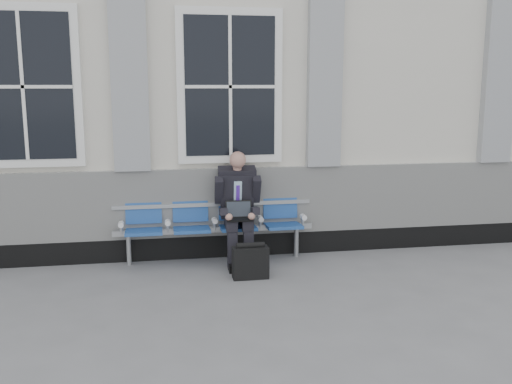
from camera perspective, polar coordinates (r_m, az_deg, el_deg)
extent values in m
plane|color=slate|center=(6.34, -3.97, -10.36)|extent=(70.00, 70.00, 0.00)
cube|color=beige|center=(9.41, -6.38, 9.54)|extent=(14.00, 4.00, 4.20)
cube|color=black|center=(7.68, -5.12, -5.42)|extent=(14.00, 0.10, 0.30)
cube|color=silver|center=(7.53, -5.19, -1.05)|extent=(14.00, 0.08, 0.90)
cube|color=#949699|center=(7.34, -12.56, 11.41)|extent=(0.45, 0.14, 2.40)
cube|color=#949699|center=(7.65, 6.89, 11.54)|extent=(0.45, 0.14, 2.40)
cube|color=#949699|center=(8.70, 23.16, 10.66)|extent=(0.45, 0.14, 2.40)
cube|color=white|center=(7.51, -22.21, 9.72)|extent=(1.35, 0.10, 1.95)
cube|color=black|center=(7.46, -22.29, 9.72)|extent=(1.15, 0.02, 1.75)
cube|color=white|center=(7.41, -2.65, 10.48)|extent=(1.35, 0.10, 1.95)
cube|color=black|center=(7.36, -2.60, 10.48)|extent=(1.15, 0.02, 1.75)
cube|color=#9EA0A3|center=(7.45, -4.18, -3.75)|extent=(2.60, 0.07, 0.07)
cube|color=#9EA0A3|center=(7.50, -4.30, -1.23)|extent=(2.60, 0.05, 0.05)
cylinder|color=#9EA0A3|center=(7.49, -12.60, -5.70)|extent=(0.06, 0.06, 0.39)
cylinder|color=#9EA0A3|center=(7.69, 4.06, -5.03)|extent=(0.06, 0.06, 0.39)
cube|color=#1A4691|center=(7.34, -11.14, -3.91)|extent=(0.46, 0.42, 0.07)
cube|color=#1A4691|center=(7.48, -11.18, -1.59)|extent=(0.46, 0.10, 0.40)
cube|color=#1A4691|center=(7.35, -6.45, -3.76)|extent=(0.46, 0.42, 0.07)
cube|color=#1A4691|center=(7.49, -6.59, -1.44)|extent=(0.46, 0.10, 0.40)
cube|color=#1A4691|center=(7.40, -1.80, -3.59)|extent=(0.46, 0.42, 0.07)
cube|color=#1A4691|center=(7.55, -2.04, -1.29)|extent=(0.46, 0.10, 0.40)
cube|color=#1A4691|center=(7.51, 2.74, -3.39)|extent=(0.46, 0.42, 0.07)
cube|color=#1A4691|center=(7.65, 2.42, -1.13)|extent=(0.46, 0.10, 0.40)
cylinder|color=white|center=(7.36, -13.35, -3.16)|extent=(0.07, 0.12, 0.07)
cylinder|color=white|center=(7.34, -8.82, -3.03)|extent=(0.07, 0.12, 0.07)
cylinder|color=white|center=(7.37, -4.15, -2.87)|extent=(0.07, 0.12, 0.07)
cylinder|color=white|center=(7.46, 0.45, -2.69)|extent=(0.07, 0.12, 0.07)
cylinder|color=white|center=(7.58, 4.77, -2.51)|extent=(0.07, 0.12, 0.07)
cube|color=black|center=(7.14, -2.32, -7.51)|extent=(0.12, 0.27, 0.09)
cube|color=black|center=(7.16, -0.71, -7.45)|extent=(0.12, 0.27, 0.09)
cube|color=black|center=(7.14, -2.37, -5.83)|extent=(0.13, 0.14, 0.47)
cube|color=black|center=(7.16, -0.77, -5.78)|extent=(0.13, 0.14, 0.47)
cube|color=black|center=(7.28, -2.54, -3.11)|extent=(0.16, 0.46, 0.14)
cube|color=black|center=(7.29, -0.97, -3.07)|extent=(0.16, 0.46, 0.14)
cube|color=black|center=(7.41, -1.92, -0.24)|extent=(0.44, 0.36, 0.63)
cube|color=#B5DBEF|center=(7.29, -1.83, -0.26)|extent=(0.10, 0.10, 0.36)
cube|color=#5326B4|center=(7.28, -1.83, -0.43)|extent=(0.05, 0.08, 0.30)
cube|color=black|center=(7.33, -1.92, 2.03)|extent=(0.49, 0.26, 0.14)
cylinder|color=tan|center=(7.27, -1.88, 2.52)|extent=(0.11, 0.11, 0.10)
sphere|color=tan|center=(7.20, -1.84, 3.24)|extent=(0.21, 0.21, 0.21)
cube|color=black|center=(7.28, -3.74, 0.19)|extent=(0.11, 0.29, 0.37)
cube|color=black|center=(7.32, 0.02, 0.28)|extent=(0.11, 0.29, 0.37)
cube|color=black|center=(7.15, -3.30, -1.96)|extent=(0.10, 0.32, 0.14)
cube|color=black|center=(7.19, -0.11, -1.88)|extent=(0.10, 0.32, 0.14)
sphere|color=tan|center=(7.03, -2.73, -2.51)|extent=(0.09, 0.09, 0.09)
sphere|color=tan|center=(7.06, -0.45, -2.45)|extent=(0.09, 0.09, 0.09)
cube|color=black|center=(7.13, -1.65, -2.73)|extent=(0.34, 0.24, 0.02)
cube|color=black|center=(7.22, -1.75, -1.71)|extent=(0.33, 0.10, 0.21)
cube|color=black|center=(7.21, -1.74, -1.72)|extent=(0.30, 0.08, 0.18)
cube|color=black|center=(6.83, -0.56, -7.08)|extent=(0.43, 0.18, 0.38)
cylinder|color=black|center=(6.76, -0.56, -5.35)|extent=(0.34, 0.07, 0.07)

